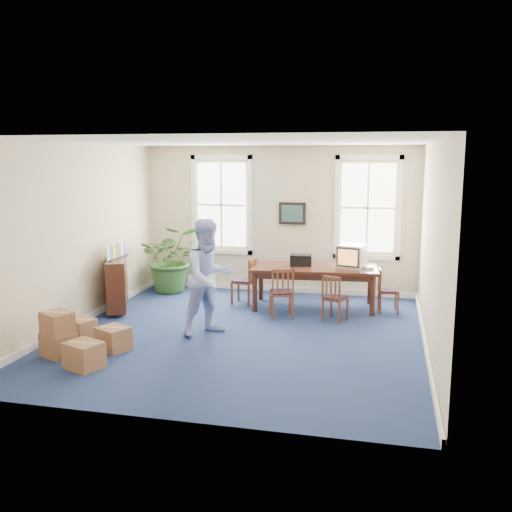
% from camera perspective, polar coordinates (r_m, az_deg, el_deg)
% --- Properties ---
extents(floor, '(6.50, 6.50, 0.00)m').
position_cam_1_polar(floor, '(9.71, -1.39, -7.86)').
color(floor, navy).
rests_on(floor, ground).
extents(ceiling, '(6.50, 6.50, 0.00)m').
position_cam_1_polar(ceiling, '(9.25, -1.48, 11.37)').
color(ceiling, white).
rests_on(ceiling, ground).
extents(wall_back, '(6.50, 0.00, 6.50)m').
position_cam_1_polar(wall_back, '(12.50, 2.32, 3.65)').
color(wall_back, beige).
rests_on(wall_back, ground).
extents(wall_front, '(6.50, 0.00, 6.50)m').
position_cam_1_polar(wall_front, '(6.31, -8.87, -2.72)').
color(wall_front, beige).
rests_on(wall_front, ground).
extents(wall_left, '(0.00, 6.50, 6.50)m').
position_cam_1_polar(wall_left, '(10.51, -17.49, 1.99)').
color(wall_left, beige).
rests_on(wall_left, ground).
extents(wall_right, '(0.00, 6.50, 6.50)m').
position_cam_1_polar(wall_right, '(9.08, 17.22, 0.82)').
color(wall_right, beige).
rests_on(wall_right, ground).
extents(baseboard_back, '(6.00, 0.04, 0.12)m').
position_cam_1_polar(baseboard_back, '(12.73, 2.24, -3.27)').
color(baseboard_back, white).
rests_on(baseboard_back, ground).
extents(baseboard_left, '(0.04, 6.50, 0.12)m').
position_cam_1_polar(baseboard_left, '(10.80, -16.92, -6.13)').
color(baseboard_left, white).
rests_on(baseboard_left, ground).
extents(baseboard_right, '(0.04, 6.50, 0.12)m').
position_cam_1_polar(baseboard_right, '(9.43, 16.55, -8.45)').
color(baseboard_right, white).
rests_on(baseboard_right, ground).
extents(window_left, '(1.40, 0.12, 2.20)m').
position_cam_1_polar(window_left, '(12.75, -3.46, 5.12)').
color(window_left, white).
rests_on(window_left, ground).
extents(window_right, '(1.40, 0.12, 2.20)m').
position_cam_1_polar(window_right, '(12.23, 11.11, 4.75)').
color(window_right, white).
rests_on(window_right, ground).
extents(wall_picture, '(0.58, 0.06, 0.48)m').
position_cam_1_polar(wall_picture, '(12.38, 3.65, 4.27)').
color(wall_picture, black).
rests_on(wall_picture, ground).
extents(conference_table, '(2.53, 1.32, 0.83)m').
position_cam_1_polar(conference_table, '(11.35, 5.81, -3.11)').
color(conference_table, '#3F1D12').
rests_on(conference_table, ground).
extents(crt_tv, '(0.62, 0.65, 0.45)m').
position_cam_1_polar(crt_tv, '(11.21, 9.56, -0.01)').
color(crt_tv, '#B7B7BC').
rests_on(crt_tv, conference_table).
extents(game_console, '(0.20, 0.23, 0.05)m').
position_cam_1_polar(game_console, '(11.18, 11.21, -1.14)').
color(game_console, white).
rests_on(game_console, conference_table).
extents(equipment_bag, '(0.46, 0.33, 0.21)m').
position_cam_1_polar(equipment_bag, '(11.34, 4.50, -0.41)').
color(equipment_bag, black).
rests_on(equipment_bag, conference_table).
extents(chair_near_left, '(0.54, 0.54, 0.96)m').
position_cam_1_polar(chair_near_left, '(10.61, 2.56, -3.64)').
color(chair_near_left, brown).
rests_on(chair_near_left, ground).
extents(chair_near_right, '(0.50, 0.50, 0.86)m').
position_cam_1_polar(chair_near_right, '(10.49, 7.93, -4.15)').
color(chair_near_right, brown).
rests_on(chair_near_right, ground).
extents(chair_end_left, '(0.47, 0.47, 0.94)m').
position_cam_1_polar(chair_end_left, '(11.60, -1.26, -2.49)').
color(chair_end_left, brown).
rests_on(chair_end_left, ground).
extents(chair_end_right, '(0.42, 0.42, 0.84)m').
position_cam_1_polar(chair_end_right, '(11.27, 13.11, -3.39)').
color(chair_end_right, brown).
rests_on(chair_end_right, ground).
extents(man, '(1.18, 1.21, 1.96)m').
position_cam_1_polar(man, '(9.54, -4.70, -2.13)').
color(man, '#9EAFEE').
rests_on(man, ground).
extents(credenza, '(0.82, 1.27, 0.97)m').
position_cam_1_polar(credenza, '(11.40, -13.70, -2.94)').
color(credenza, '#3F1D12').
rests_on(credenza, ground).
extents(brochure_rack, '(0.16, 0.70, 0.31)m').
position_cam_1_polar(brochure_rack, '(11.27, -13.76, 0.21)').
color(brochure_rack, '#99999E').
rests_on(brochure_rack, credenza).
extents(potted_plant, '(1.70, 1.61, 1.49)m').
position_cam_1_polar(potted_plant, '(12.69, -8.42, -0.25)').
color(potted_plant, '#2B5322').
rests_on(potted_plant, ground).
extents(cardboard_boxes, '(1.66, 1.66, 0.72)m').
position_cam_1_polar(cardboard_boxes, '(9.09, -17.94, -7.26)').
color(cardboard_boxes, '#936342').
rests_on(cardboard_boxes, ground).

